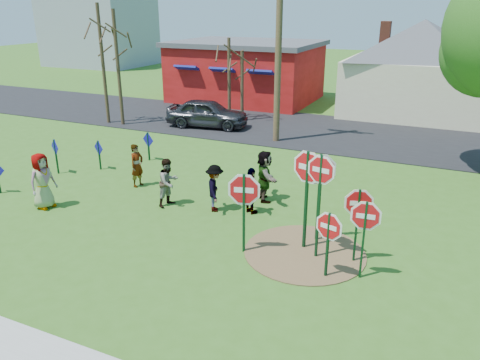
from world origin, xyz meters
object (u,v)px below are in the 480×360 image
at_px(person_a, 42,181).
at_px(suv, 207,113).
at_px(person_b, 137,165).
at_px(stop_sign_c, 320,183).
at_px(stop_sign_b, 307,176).
at_px(stop_sign_a, 244,196).
at_px(utility_pole, 279,32).
at_px(stop_sign_d, 358,208).

height_order(person_a, suv, person_a).
bearing_deg(person_b, stop_sign_c, -100.35).
relative_size(stop_sign_b, person_b, 1.84).
xyz_separation_m(stop_sign_a, utility_pole, (-2.95, 10.43, 3.43)).
xyz_separation_m(stop_sign_b, person_a, (-8.39, -0.86, -1.15)).
xyz_separation_m(stop_sign_d, person_b, (-8.18, 2.12, -0.70)).
xyz_separation_m(stop_sign_b, stop_sign_c, (0.43, -0.35, -0.02)).
bearing_deg(stop_sign_a, utility_pole, 91.46).
relative_size(person_a, suv, 0.42).
relative_size(stop_sign_d, person_b, 1.35).
bearing_deg(stop_sign_c, suv, 140.85).
height_order(stop_sign_d, person_b, stop_sign_d).
height_order(stop_sign_a, stop_sign_c, stop_sign_c).
height_order(stop_sign_a, suv, stop_sign_a).
bearing_deg(suv, person_b, -176.52).
distance_m(stop_sign_c, person_a, 8.91).
distance_m(stop_sign_a, stop_sign_c, 1.95).
relative_size(stop_sign_d, suv, 0.49).
relative_size(stop_sign_a, stop_sign_d, 1.11).
height_order(stop_sign_b, person_b, stop_sign_b).
distance_m(stop_sign_d, person_a, 9.80).
height_order(stop_sign_c, suv, stop_sign_c).
xyz_separation_m(stop_sign_b, suv, (-8.62, 10.64, -1.29)).
distance_m(stop_sign_c, utility_pole, 11.41).
relative_size(stop_sign_b, suv, 0.67).
distance_m(stop_sign_d, utility_pole, 11.83).
bearing_deg(person_a, stop_sign_d, -78.77).
relative_size(stop_sign_a, utility_pole, 0.24).
xyz_separation_m(stop_sign_a, person_a, (-7.00, -0.00, -0.67)).
distance_m(stop_sign_b, stop_sign_c, 0.56).
bearing_deg(stop_sign_b, stop_sign_d, 9.45).
relative_size(suv, utility_pole, 0.45).
bearing_deg(stop_sign_d, stop_sign_b, 156.03).
bearing_deg(stop_sign_c, person_b, 173.69).
bearing_deg(stop_sign_b, stop_sign_c, -22.80).
height_order(stop_sign_b, utility_pole, utility_pole).
distance_m(stop_sign_b, person_b, 7.20).
bearing_deg(stop_sign_b, suv, 145.39).
relative_size(stop_sign_b, person_a, 1.58).
xyz_separation_m(person_b, suv, (-1.81, 8.68, -0.00)).
bearing_deg(utility_pole, stop_sign_a, -74.22).
xyz_separation_m(stop_sign_b, utility_pole, (-4.34, 9.58, 2.95)).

